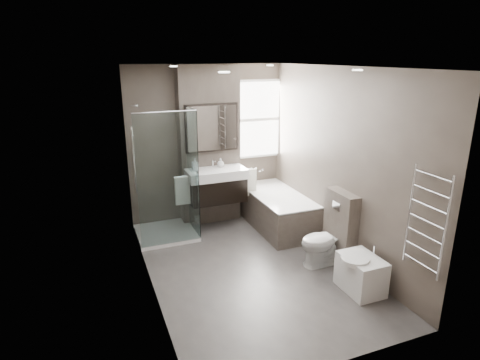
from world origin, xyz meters
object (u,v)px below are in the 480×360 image
toilet (325,241)px  bathtub (277,209)px  bidet (361,273)px  vanity (217,185)px

toilet → bathtub: bearing=-178.5°
toilet → bidet: (0.04, -0.71, -0.11)m
bidet → toilet: bearing=93.5°
bidet → vanity: bearing=112.9°
toilet → bidet: 0.72m
vanity → bathtub: 1.07m
toilet → vanity: bearing=-150.5°
vanity → bidet: (1.01, -2.40, -0.51)m
bathtub → vanity: bearing=160.6°
bathtub → toilet: bearing=-88.1°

